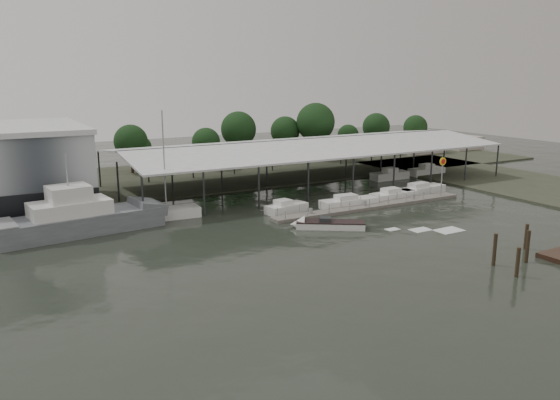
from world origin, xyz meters
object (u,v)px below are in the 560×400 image
grey_trawler (82,218)px  white_sailboat (162,213)px  shell_fuel_sign (442,169)px  speedboat_underway (324,225)px

grey_trawler → white_sailboat: (9.05, 1.44, -0.93)m
shell_fuel_sign → grey_trawler: bearing=172.1°
speedboat_underway → white_sailboat: bearing=-8.1°
grey_trawler → speedboat_underway: grey_trawler is taller
white_sailboat → speedboat_underway: white_sailboat is taller
grey_trawler → white_sailboat: size_ratio=1.41×
shell_fuel_sign → white_sailboat: size_ratio=0.44×
white_sailboat → speedboat_underway: bearing=-38.1°
grey_trawler → speedboat_underway: (23.24, -11.17, -1.19)m
shell_fuel_sign → grey_trawler: 46.09m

